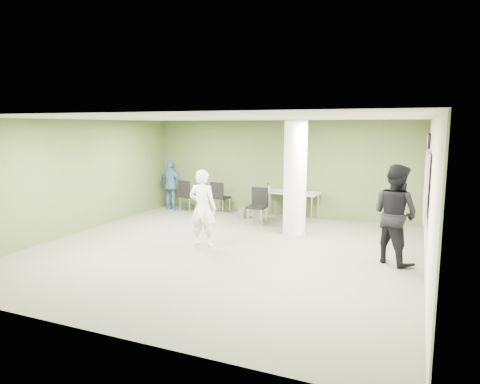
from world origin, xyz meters
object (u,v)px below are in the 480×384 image
at_px(folding_table, 289,193).
at_px(chair_back_left, 187,193).
at_px(woman_white, 203,208).
at_px(man_black, 395,214).
at_px(man_blue, 171,185).

distance_m(folding_table, chair_back_left, 3.19).
distance_m(woman_white, man_black, 3.99).
distance_m(man_black, man_blue, 7.39).
bearing_deg(chair_back_left, man_blue, 2.84).
xyz_separation_m(woman_white, man_blue, (-2.83, 3.25, -0.07)).
distance_m(woman_white, man_blue, 4.31).
height_order(chair_back_left, man_black, man_black).
height_order(woman_white, man_blue, woman_white).
distance_m(chair_back_left, man_blue, 0.67).
relative_size(folding_table, man_blue, 1.10).
relative_size(man_black, man_blue, 1.23).
bearing_deg(folding_table, man_black, -40.39).
relative_size(folding_table, man_black, 0.89).
xyz_separation_m(chair_back_left, man_blue, (-0.63, 0.12, 0.21)).
bearing_deg(man_black, woman_white, 40.54).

